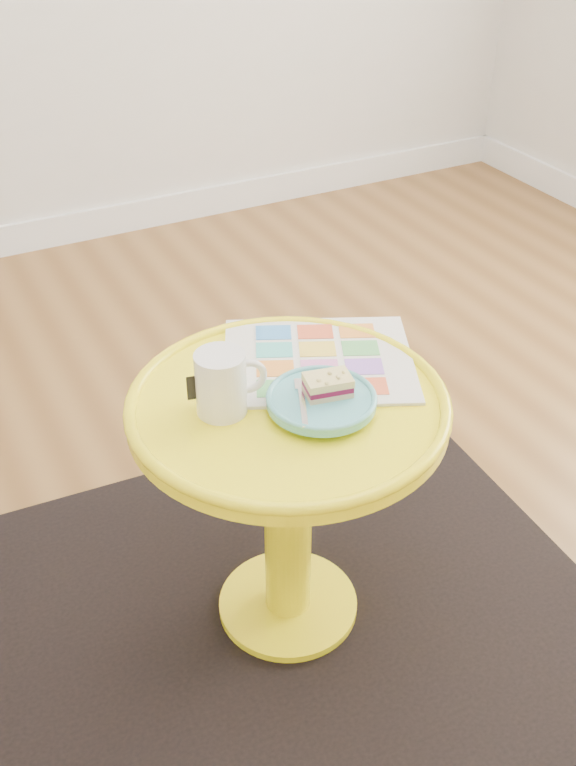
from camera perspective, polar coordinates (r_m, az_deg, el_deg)
name	(u,v)px	position (r m, az deg, el deg)	size (l,w,h in m)	color
floor	(327,574)	(1.98, 2.64, -12.62)	(4.00, 4.00, 0.00)	brown
rug	(288,607)	(1.91, 0.00, -14.76)	(1.30, 1.10, 0.01)	black
side_table	(288,468)	(1.63, 0.00, -5.68)	(0.58, 0.58, 0.55)	yellow
newspaper	(318,360)	(1.64, 2.05, 1.57)	(0.36, 0.31, 0.01)	silver
mug	(222,381)	(1.48, -4.41, 0.10)	(0.13, 0.09, 0.12)	white
plate	(321,401)	(1.50, 2.25, -1.20)	(0.19, 0.19, 0.02)	#54AAB1
cake_slice	(328,385)	(1.50, 2.68, -0.13)	(0.09, 0.07, 0.04)	#D3BC8C
fork	(302,401)	(1.49, 0.95, -1.19)	(0.07, 0.14, 0.00)	silver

